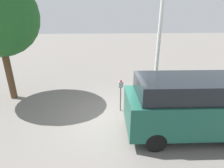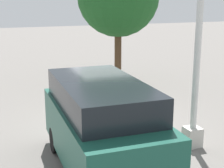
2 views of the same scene
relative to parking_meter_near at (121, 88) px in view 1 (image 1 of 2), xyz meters
name	(u,v)px [view 1 (image 1 of 2)]	position (x,y,z in m)	size (l,w,h in m)	color
ground_plane	(109,116)	(-0.53, -0.48, -1.12)	(80.00, 80.00, 0.00)	slate
parking_meter_near	(121,88)	(0.00, 0.00, 0.00)	(0.21, 0.14, 1.52)	#4C4C4C
lamp_post	(157,60)	(1.87, 1.01, 1.03)	(0.44, 0.44, 6.10)	beige
parked_van	(189,105)	(2.24, -1.82, 0.06)	(4.58, 2.13, 2.20)	#195142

